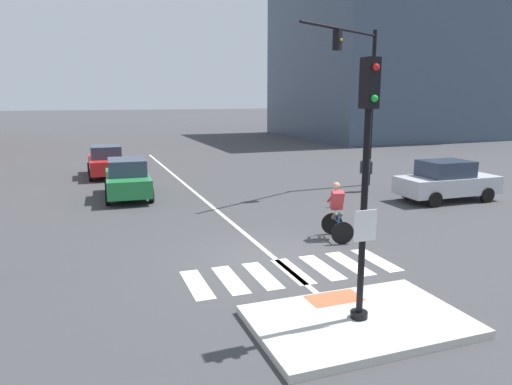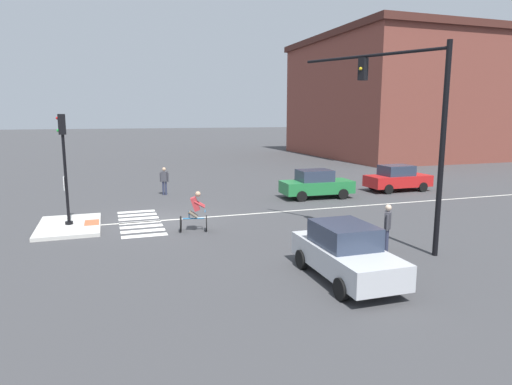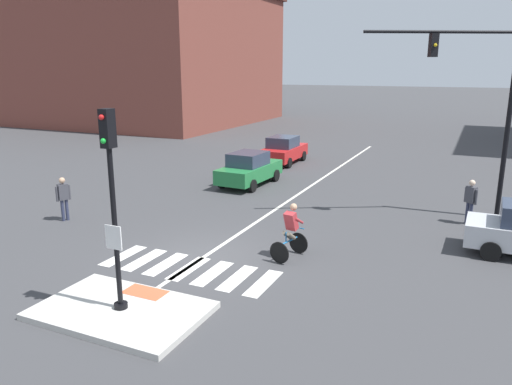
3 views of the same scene
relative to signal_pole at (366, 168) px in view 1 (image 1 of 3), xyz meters
The scene contains 19 objects.
ground_plane 4.87m from the signal_pole, 90.00° to the left, with size 300.00×300.00×0.00m, color #3D3D3F.
traffic_island 2.87m from the signal_pole, 90.00° to the left, with size 3.94×2.52×0.15m, color beige.
tactile_pad_front 2.94m from the signal_pole, 90.00° to the left, with size 1.10×0.60×0.01m, color #DB5B38.
signal_pole is the anchor object (origin of this frame).
crosswalk_stripe_a 4.79m from the signal_pole, 128.85° to the left, with size 0.44×1.80×0.01m, color silver.
crosswalk_stripe_b 4.45m from the signal_pole, 118.24° to the left, with size 0.44×1.80×0.01m, color silver.
crosswalk_stripe_c 4.23m from the signal_pole, 105.03° to the left, with size 0.44×1.80×0.01m, color silver.
crosswalk_stripe_d 4.16m from the signal_pole, 90.00° to the left, with size 0.44×1.80×0.01m, color silver.
crosswalk_stripe_e 4.23m from the signal_pole, 74.97° to the left, with size 0.44×1.80×0.01m, color silver.
crosswalk_stripe_f 4.45m from the signal_pole, 61.76° to the left, with size 0.44×1.80×0.01m, color silver.
crosswalk_stripe_g 4.79m from the signal_pole, 51.15° to the left, with size 0.44×1.80×0.01m, color silver.
lane_centre_line 14.19m from the signal_pole, 90.23° to the left, with size 0.14×28.00×0.01m, color silver.
traffic_light_mast 13.80m from the signal_pole, 58.28° to the left, with size 5.05×2.72×7.10m.
building_corner_right 44.93m from the signal_pole, 55.13° to the left, with size 19.13×19.15×17.15m.
car_green_westbound_far 13.59m from the signal_pole, 102.55° to the left, with size 1.98×4.17×1.64m.
car_red_westbound_distant 19.49m from the signal_pole, 100.33° to the left, with size 1.87×4.11×1.64m.
car_silver_cross_right 12.38m from the signal_pole, 41.44° to the left, with size 4.12×1.89×1.64m.
cyclist 5.89m from the signal_pole, 64.77° to the left, with size 0.88×1.21×1.68m.
pedestrian_waiting_far_side 13.17m from the signal_pole, 56.61° to the left, with size 0.45×0.40×1.67m.
Camera 1 is at (-4.57, -10.82, 4.14)m, focal length 33.23 mm.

